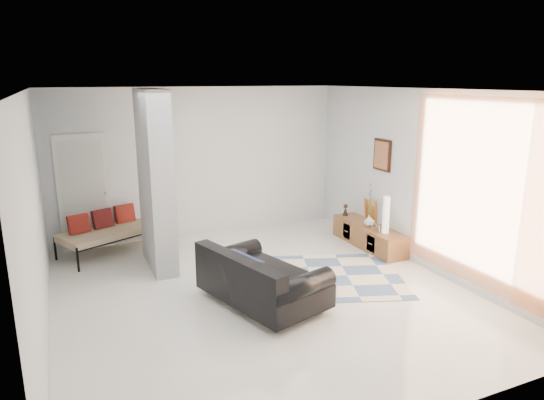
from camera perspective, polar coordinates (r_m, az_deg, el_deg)
name	(u,v)px	position (r m, az deg, el deg)	size (l,w,h in m)	color
floor	(261,293)	(6.98, -1.25, -10.84)	(6.00, 6.00, 0.00)	beige
ceiling	(260,90)	(6.33, -1.39, 12.82)	(6.00, 6.00, 0.00)	white
wall_back	(200,162)	(9.30, -8.49, 4.40)	(6.00, 6.00, 0.00)	silver
wall_front	(406,278)	(4.05, 15.53, -8.83)	(6.00, 6.00, 0.00)	silver
wall_left	(35,220)	(6.05, -26.13, -2.14)	(6.00, 6.00, 0.00)	silver
wall_right	(422,180)	(7.96, 17.28, 2.29)	(6.00, 6.00, 0.00)	silver
partition_column	(156,181)	(7.71, -13.54, 2.18)	(0.35, 1.20, 2.80)	#9A9EA0
hallway_door	(84,193)	(9.01, -21.28, 0.81)	(0.85, 0.06, 2.04)	white
curtain	(476,192)	(7.09, 22.89, 0.83)	(2.55, 2.55, 0.00)	#FF8543
wall_art	(382,155)	(8.68, 12.85, 5.19)	(0.04, 0.45, 0.55)	black
media_console	(369,235)	(8.90, 11.30, -4.10)	(0.45, 1.71, 0.80)	brown
loveseat	(259,280)	(6.50, -1.58, -9.41)	(1.47, 1.94, 0.76)	silver
daybed	(114,229)	(8.85, -18.04, -3.22)	(2.03, 1.50, 0.77)	black
area_rug	(311,277)	(7.50, 4.58, -8.99)	(2.72, 1.81, 0.01)	beige
cylinder_lamp	(386,215)	(8.36, 13.28, -1.72)	(0.12, 0.12, 0.63)	silver
bronze_figurine	(345,210)	(9.34, 8.64, -1.15)	(0.11, 0.11, 0.22)	black
vase	(369,221)	(8.73, 11.35, -2.40)	(0.20, 0.20, 0.21)	silver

